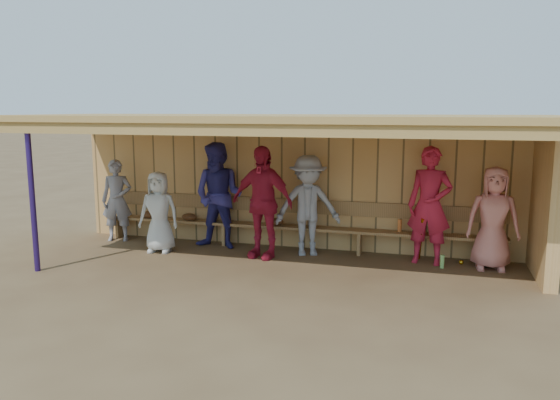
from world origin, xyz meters
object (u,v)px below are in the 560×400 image
Objects in this scene: player_c at (219,196)px; player_g at (430,205)px; player_e at (308,206)px; player_d at (262,202)px; bench at (291,221)px; player_h at (493,218)px; player_b at (159,212)px; player_a at (117,200)px.

player_c is 1.00× the size of player_g.
player_e is 2.09m from player_g.
player_c is 1.11× the size of player_e.
player_d reaches higher than bench.
player_g is at bearing 174.42° from player_h.
player_h reaches higher than player_b.
player_b is at bearing -164.12° from player_d.
player_c is 1.71m from player_e.
player_d reaches higher than player_h.
player_b reaches higher than bench.
player_e is at bearing -19.23° from player_a.
player_g is (4.75, 0.56, 0.25)m from player_b.
player_g is at bearing -7.22° from bench.
player_h is 0.22× the size of bench.
player_b is 0.88× the size of player_h.
player_e reaches higher than player_a.
player_d is 2.85m from player_g.
player_e reaches higher than player_b.
player_d is (0.97, -0.41, -0.01)m from player_c.
player_b is 5.78m from player_h.
player_h is at bearing 1.09° from player_c.
player_d is (3.15, -0.41, 0.18)m from player_a.
player_d is 3.85m from player_h.
player_c reaches higher than player_b.
player_b is at bearing -147.10° from player_c.
player_c is at bearing -172.12° from player_g.
player_a is 0.81× the size of player_g.
bench is (-3.49, 0.38, -0.32)m from player_h.
bench is (-0.39, 0.33, -0.37)m from player_e.
player_a reaches higher than player_b.
player_h is (1.01, -0.07, -0.15)m from player_g.
player_h is (5.76, 0.49, 0.10)m from player_b.
player_a is 1.09× the size of player_b.
bench is at bearing -13.82° from player_a.
player_c reaches higher than player_e.
player_g is 1.02m from player_h.
player_g reaches higher than bench.
player_e is (1.71, -0.03, -0.10)m from player_c.
player_g is 0.26× the size of bench.
player_d reaches higher than player_e.
player_h is at bearing -3.42° from player_b.
player_g reaches higher than player_a.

